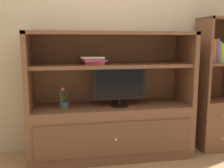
{
  "coord_description": "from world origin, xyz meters",
  "views": [
    {
      "loc": [
        -0.5,
        -2.42,
        1.31
      ],
      "look_at": [
        0.0,
        0.35,
        0.84
      ],
      "focal_mm": 41.79,
      "sensor_mm": 36.0,
      "label": 1
    }
  ],
  "objects_px": {
    "media_console": "(111,117)",
    "tv_monitor": "(120,86)",
    "bookshelf_tall": "(215,105)",
    "magazine_stack": "(93,60)",
    "potted_plant": "(64,104)",
    "upright_book_row": "(215,52)"
  },
  "relations": [
    {
      "from": "potted_plant",
      "to": "magazine_stack",
      "type": "height_order",
      "value": "magazine_stack"
    },
    {
      "from": "media_console",
      "to": "upright_book_row",
      "type": "xyz_separation_m",
      "value": [
        1.24,
        -0.01,
        0.73
      ]
    },
    {
      "from": "media_console",
      "to": "upright_book_row",
      "type": "distance_m",
      "value": 1.44
    },
    {
      "from": "magazine_stack",
      "to": "bookshelf_tall",
      "type": "xyz_separation_m",
      "value": [
        1.49,
        0.01,
        -0.57
      ]
    },
    {
      "from": "media_console",
      "to": "tv_monitor",
      "type": "distance_m",
      "value": 0.38
    },
    {
      "from": "media_console",
      "to": "potted_plant",
      "type": "xyz_separation_m",
      "value": [
        -0.52,
        -0.03,
        0.19
      ]
    },
    {
      "from": "bookshelf_tall",
      "to": "upright_book_row",
      "type": "relative_size",
      "value": 5.66
    },
    {
      "from": "potted_plant",
      "to": "upright_book_row",
      "type": "xyz_separation_m",
      "value": [
        1.76,
        0.02,
        0.54
      ]
    },
    {
      "from": "magazine_stack",
      "to": "tv_monitor",
      "type": "bearing_deg",
      "value": -11.67
    },
    {
      "from": "upright_book_row",
      "to": "media_console",
      "type": "bearing_deg",
      "value": 179.73
    },
    {
      "from": "potted_plant",
      "to": "magazine_stack",
      "type": "distance_m",
      "value": 0.57
    },
    {
      "from": "magazine_stack",
      "to": "upright_book_row",
      "type": "xyz_separation_m",
      "value": [
        1.44,
        0.0,
        0.08
      ]
    },
    {
      "from": "media_console",
      "to": "magazine_stack",
      "type": "relative_size",
      "value": 5.51
    },
    {
      "from": "tv_monitor",
      "to": "bookshelf_tall",
      "type": "relative_size",
      "value": 0.37
    },
    {
      "from": "tv_monitor",
      "to": "potted_plant",
      "type": "xyz_separation_m",
      "value": [
        -0.61,
        0.04,
        -0.18
      ]
    },
    {
      "from": "media_console",
      "to": "upright_book_row",
      "type": "bearing_deg",
      "value": -0.27
    },
    {
      "from": "media_console",
      "to": "bookshelf_tall",
      "type": "bearing_deg",
      "value": 0.13
    },
    {
      "from": "media_console",
      "to": "tv_monitor",
      "type": "bearing_deg",
      "value": -39.55
    },
    {
      "from": "tv_monitor",
      "to": "bookshelf_tall",
      "type": "bearing_deg",
      "value": 3.34
    },
    {
      "from": "tv_monitor",
      "to": "bookshelf_tall",
      "type": "distance_m",
      "value": 1.24
    },
    {
      "from": "potted_plant",
      "to": "upright_book_row",
      "type": "bearing_deg",
      "value": 0.69
    },
    {
      "from": "tv_monitor",
      "to": "magazine_stack",
      "type": "bearing_deg",
      "value": 168.33
    }
  ]
}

